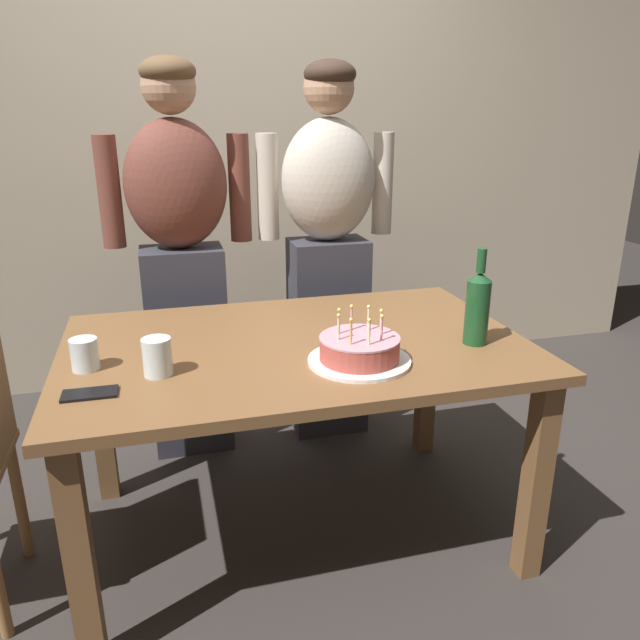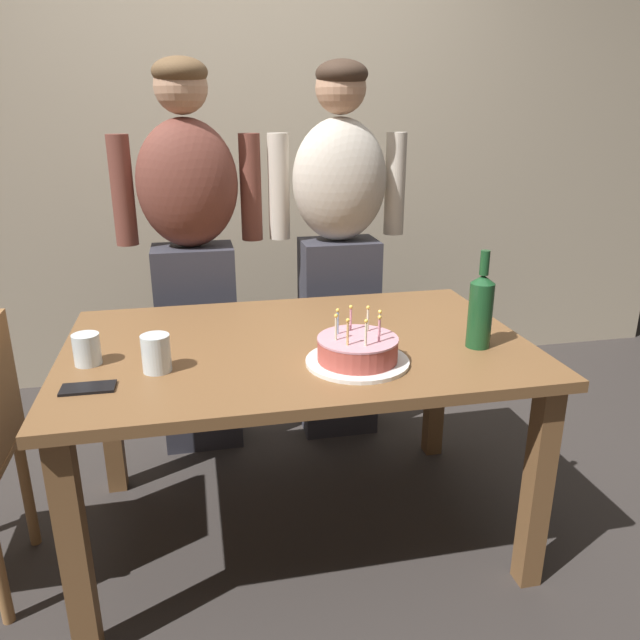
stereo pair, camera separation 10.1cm
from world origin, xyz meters
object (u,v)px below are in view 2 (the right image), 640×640
Objects in this scene: water_glass_near at (87,349)px; wine_bottle at (481,309)px; person_woman_cardigan at (339,250)px; cell_phone at (88,388)px; person_man_bearded at (193,257)px; birthday_cake at (358,351)px; water_glass_far at (156,353)px.

wine_bottle is at bearing -5.13° from water_glass_near.
water_glass_near is 0.06× the size of person_woman_cardigan.
person_man_bearded reaches higher than cell_phone.
person_woman_cardigan is (0.64, 0.00, 0.00)m from person_man_bearded.
wine_bottle reaches higher than water_glass_near.
cell_phone is (-1.18, -0.08, -0.12)m from wine_bottle.
cell_phone is at bearing -82.58° from water_glass_near.
person_woman_cardigan is (-0.24, 0.90, 0.01)m from wine_bottle.
water_glass_near is at bearing 174.87° from wine_bottle.
water_glass_near reaches higher than cell_phone.
person_man_bearded reaches higher than birthday_cake.
water_glass_far is at bearing -25.14° from water_glass_near.
water_glass_near is at bearing 154.86° from water_glass_far.
person_woman_cardigan reaches higher than birthday_cake.
cell_phone is (-0.18, -0.09, -0.05)m from water_glass_far.
water_glass_near is at bearing 98.38° from cell_phone.
birthday_cake reaches higher than water_glass_far.
wine_bottle reaches higher than water_glass_far.
cell_phone is 1.03m from person_man_bearded.
person_man_bearded reaches higher than water_glass_far.
wine_bottle is 1.19m from cell_phone.
birthday_cake is at bearing 116.06° from person_man_bearded.
person_woman_cardigan is (0.76, 0.89, 0.08)m from water_glass_far.
wine_bottle reaches higher than cell_phone.
water_glass_near is 0.06× the size of person_man_bearded.
cell_phone is (-0.77, -0.02, -0.03)m from birthday_cake.
water_glass_far is at bearing 27.35° from cell_phone.
water_glass_near is at bearing 168.31° from birthday_cake.
water_glass_far reaches higher than cell_phone.
birthday_cake is 0.99× the size of wine_bottle.
water_glass_near is (-0.79, 0.16, 0.01)m from birthday_cake.
wine_bottle is at bearing 105.14° from person_woman_cardigan.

